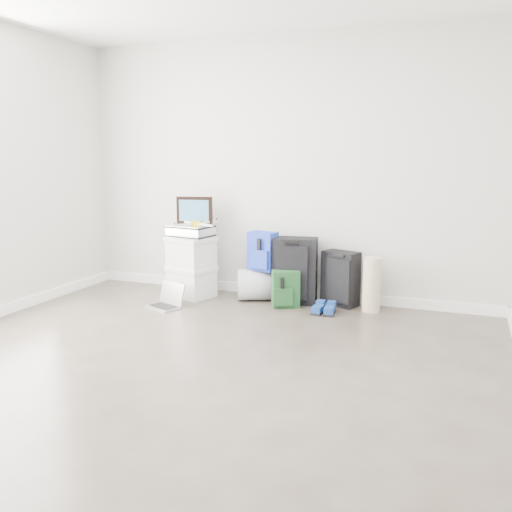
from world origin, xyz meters
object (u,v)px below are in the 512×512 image
at_px(boxes_stack, 191,267).
at_px(duffel_bag, 263,285).
at_px(briefcase, 191,231).
at_px(laptop, 167,301).
at_px(carry_on, 340,279).
at_px(large_suitcase, 295,271).

xyz_separation_m(boxes_stack, duffel_bag, (0.77, 0.13, -0.16)).
xyz_separation_m(briefcase, laptop, (-0.04, -0.46, -0.65)).
relative_size(duffel_bag, laptop, 1.32).
xyz_separation_m(carry_on, laptop, (-1.61, -0.67, -0.22)).
bearing_deg(boxes_stack, large_suitcase, 25.58).
height_order(large_suitcase, laptop, large_suitcase).
bearing_deg(carry_on, boxes_stack, -152.18).
bearing_deg(briefcase, duffel_bag, 19.26).
bearing_deg(large_suitcase, briefcase, 177.74).
height_order(boxes_stack, carry_on, boxes_stack).
relative_size(briefcase, carry_on, 0.78).
xyz_separation_m(briefcase, carry_on, (1.57, 0.21, -0.43)).
bearing_deg(laptop, duffel_bag, 57.28).
bearing_deg(duffel_bag, large_suitcase, -18.47).
distance_m(duffel_bag, laptop, 1.01).
relative_size(briefcase, duffel_bag, 0.81).
xyz_separation_m(duffel_bag, laptop, (-0.81, -0.59, -0.11)).
height_order(carry_on, laptop, carry_on).
bearing_deg(large_suitcase, carry_on, -1.91).
xyz_separation_m(duffel_bag, large_suitcase, (0.34, 0.02, 0.17)).
relative_size(briefcase, large_suitcase, 0.64).
bearing_deg(carry_on, laptop, -137.10).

